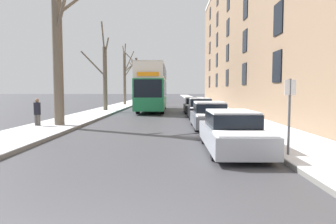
% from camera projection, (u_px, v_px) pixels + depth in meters
% --- Properties ---
extents(sidewalk_left, '(2.95, 130.00, 0.16)m').
position_uv_depth(sidewalk_left, '(138.00, 101.00, 56.43)').
color(sidewalk_left, slate).
rests_on(sidewalk_left, ground).
extents(sidewalk_right, '(2.95, 130.00, 0.16)m').
position_uv_depth(sidewalk_right, '(196.00, 101.00, 56.27)').
color(sidewalk_right, slate).
rests_on(sidewalk_right, ground).
extents(terrace_facade_right, '(9.10, 53.13, 16.85)m').
position_uv_depth(terrace_facade_right, '(283.00, 23.00, 28.31)').
color(terrace_facade_right, '#8C7056').
rests_on(terrace_facade_right, ground).
extents(bare_tree_left_0, '(2.01, 3.45, 8.95)m').
position_uv_depth(bare_tree_left_0, '(58.00, 47.00, 15.98)').
color(bare_tree_left_0, brown).
rests_on(bare_tree_left_0, ground).
extents(bare_tree_left_1, '(2.86, 2.19, 7.99)m').
position_uv_depth(bare_tree_left_1, '(104.00, 75.00, 27.93)').
color(bare_tree_left_1, brown).
rests_on(bare_tree_left_1, ground).
extents(bare_tree_left_2, '(2.22, 3.15, 8.02)m').
position_uv_depth(bare_tree_left_2, '(125.00, 76.00, 39.52)').
color(bare_tree_left_2, brown).
rests_on(bare_tree_left_2, ground).
extents(bare_tree_left_3, '(3.41, 2.78, 8.73)m').
position_uv_depth(bare_tree_left_3, '(136.00, 77.00, 51.51)').
color(bare_tree_left_3, brown).
rests_on(bare_tree_left_3, ground).
extents(double_decker_bus, '(2.51, 11.12, 4.40)m').
position_uv_depth(double_decker_bus, '(153.00, 85.00, 29.06)').
color(double_decker_bus, '#1E7A47').
rests_on(double_decker_bus, ground).
extents(parked_car_0, '(1.76, 4.57, 1.34)m').
position_uv_depth(parked_car_0, '(232.00, 132.00, 9.98)').
color(parked_car_0, '#9EA3AD').
rests_on(parked_car_0, ground).
extents(parked_car_1, '(1.82, 4.44, 1.42)m').
position_uv_depth(parked_car_1, '(209.00, 116.00, 16.02)').
color(parked_car_1, slate).
rests_on(parked_car_1, ground).
extents(parked_car_2, '(1.71, 3.99, 1.47)m').
position_uv_depth(parked_car_2, '(200.00, 109.00, 21.46)').
color(parked_car_2, black).
rests_on(parked_car_2, ground).
extents(parked_car_3, '(1.85, 4.21, 1.41)m').
position_uv_depth(parked_car_3, '(195.00, 106.00, 26.59)').
color(parked_car_3, black).
rests_on(parked_car_3, ground).
extents(pedestrian_left_sidewalk, '(0.35, 0.35, 1.59)m').
position_uv_depth(pedestrian_left_sidewalk, '(37.00, 112.00, 15.79)').
color(pedestrian_left_sidewalk, '#4C4742').
rests_on(pedestrian_left_sidewalk, ground).
extents(street_sign_post, '(0.32, 0.07, 2.36)m').
position_uv_depth(street_sign_post, '(289.00, 113.00, 8.60)').
color(street_sign_post, '#4C4F54').
rests_on(street_sign_post, ground).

